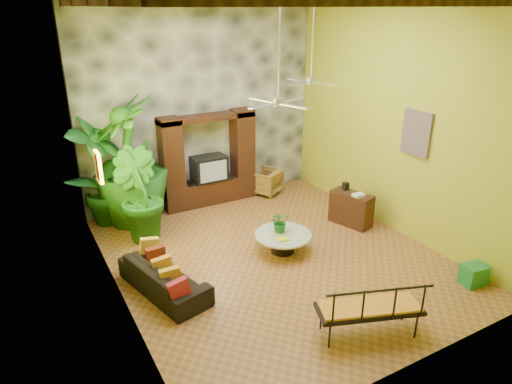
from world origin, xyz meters
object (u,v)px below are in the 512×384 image
sofa (164,277)px  iron_bench (373,307)px  tall_plant_a (100,171)px  wicker_armchair (266,182)px  tall_plant_b (138,196)px  tall_plant_c (130,161)px  coffee_table (283,240)px  ceiling_fan_back (311,71)px  green_bin (474,274)px  side_console (351,209)px  entertainment_center (209,166)px  ceiling_fan_front (279,90)px

sofa → iron_bench: iron_bench is taller
iron_bench → tall_plant_a: bearing=134.2°
wicker_armchair → tall_plant_b: size_ratio=0.36×
tall_plant_c → coffee_table: 3.87m
tall_plant_a → tall_plant_b: 1.25m
ceiling_fan_back → tall_plant_c: (-3.56, 1.80, -1.94)m
sofa → tall_plant_b: tall_plant_b is taller
wicker_armchair → iron_bench: (-1.50, -5.72, 0.20)m
coffee_table → green_bin: size_ratio=2.67×
ceiling_fan_back → side_console: (0.71, -0.80, -3.02)m
tall_plant_a → green_bin: (5.26, -5.74, -1.11)m
tall_plant_a → iron_bench: (2.66, -5.92, -0.76)m
entertainment_center → tall_plant_b: bearing=-152.5°
tall_plant_a → iron_bench: size_ratio=1.54×
side_console → tall_plant_b: bearing=142.1°
wicker_armchair → coffee_table: bearing=36.6°
wicker_armchair → tall_plant_c: tall_plant_c is taller
ceiling_fan_back → coffee_table: ceiling_fan_back is taller
sofa → tall_plant_b: bearing=-19.4°
ceiling_fan_front → sofa: bearing=171.5°
entertainment_center → tall_plant_c: tall_plant_c is taller
wicker_armchair → entertainment_center: bearing=-36.2°
tall_plant_a → tall_plant_c: bearing=-13.4°
tall_plant_a → wicker_armchair: bearing=-2.7°
ceiling_fan_back → sofa: (-3.90, -1.29, -3.12)m
coffee_table → tall_plant_a: bearing=133.1°
sofa → iron_bench: bearing=-152.5°
side_console → green_bin: bearing=-100.9°
tall_plant_a → side_console: tall_plant_a is taller
ceiling_fan_front → tall_plant_c: (-1.76, 3.40, -1.94)m
tall_plant_b → coffee_table: size_ratio=1.73×
entertainment_center → ceiling_fan_back: bearing=-50.4°
sofa → iron_bench: 3.58m
tall_plant_a → green_bin: bearing=-47.5°
sofa → coffee_table: (2.57, 0.16, -0.03)m
ceiling_fan_back → tall_plant_c: size_ratio=0.63×
ceiling_fan_front → tall_plant_a: bearing=124.1°
sofa → coffee_table: sofa is taller
entertainment_center → coffee_table: (0.27, -3.06, -0.71)m
ceiling_fan_front → tall_plant_b: 3.92m
sofa → tall_plant_a: 3.40m
ceiling_fan_back → green_bin: 5.08m
ceiling_fan_back → iron_bench: size_ratio=1.11×
ceiling_fan_front → tall_plant_b: size_ratio=0.93×
ceiling_fan_front → side_console: (2.51, 0.80, -3.02)m
coffee_table → side_console: bearing=9.0°
ceiling_fan_back → iron_bench: 5.14m
ceiling_fan_back → tall_plant_b: size_ratio=0.93×
ceiling_fan_back → coffee_table: (-1.33, -1.12, -3.15)m
tall_plant_a → iron_bench: bearing=-65.8°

